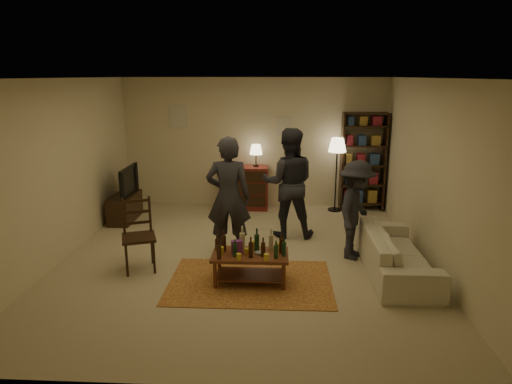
# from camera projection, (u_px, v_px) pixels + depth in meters

# --- Properties ---
(floor) EXTENTS (6.00, 6.00, 0.00)m
(floor) POSITION_uv_depth(u_px,v_px,m) (244.00, 258.00, 7.04)
(floor) COLOR #C6B793
(floor) RESTS_ON ground
(room_shell) EXTENTS (6.00, 6.00, 6.00)m
(room_shell) POSITION_uv_depth(u_px,v_px,m) (223.00, 121.00, 9.50)
(room_shell) COLOR beige
(room_shell) RESTS_ON ground
(rug) EXTENTS (2.20, 1.50, 0.01)m
(rug) POSITION_uv_depth(u_px,v_px,m) (250.00, 282.00, 6.22)
(rug) COLOR maroon
(rug) RESTS_ON ground
(coffee_table) EXTENTS (1.02, 0.56, 0.76)m
(coffee_table) POSITION_uv_depth(u_px,v_px,m) (250.00, 256.00, 6.12)
(coffee_table) COLOR brown
(coffee_table) RESTS_ON ground
(dining_chair) EXTENTS (0.59, 0.59, 1.06)m
(dining_chair) POSITION_uv_depth(u_px,v_px,m) (138.00, 232.00, 6.54)
(dining_chair) COLOR #321C10
(dining_chair) RESTS_ON ground
(tv_stand) EXTENTS (0.40, 1.00, 1.06)m
(tv_stand) POSITION_uv_depth(u_px,v_px,m) (125.00, 201.00, 8.81)
(tv_stand) COLOR #321C10
(tv_stand) RESTS_ON ground
(dresser) EXTENTS (1.00, 0.50, 1.36)m
(dresser) POSITION_uv_depth(u_px,v_px,m) (244.00, 186.00, 9.55)
(dresser) COLOR maroon
(dresser) RESTS_ON ground
(bookshelf) EXTENTS (0.90, 0.34, 2.02)m
(bookshelf) POSITION_uv_depth(u_px,v_px,m) (363.00, 161.00, 9.35)
(bookshelf) COLOR #321C10
(bookshelf) RESTS_ON ground
(floor_lamp) EXTENTS (0.36, 0.36, 1.52)m
(floor_lamp) POSITION_uv_depth(u_px,v_px,m) (337.00, 150.00, 9.20)
(floor_lamp) COLOR black
(floor_lamp) RESTS_ON ground
(sofa) EXTENTS (0.81, 2.08, 0.61)m
(sofa) POSITION_uv_depth(u_px,v_px,m) (396.00, 252.00, 6.46)
(sofa) COLOR beige
(sofa) RESTS_ON ground
(person_left) EXTENTS (0.68, 0.45, 1.87)m
(person_left) POSITION_uv_depth(u_px,v_px,m) (228.00, 197.00, 6.94)
(person_left) COLOR #28272F
(person_left) RESTS_ON ground
(person_right) EXTENTS (0.92, 0.72, 1.89)m
(person_right) POSITION_uv_depth(u_px,v_px,m) (288.00, 183.00, 7.81)
(person_right) COLOR #25252D
(person_right) RESTS_ON ground
(person_by_sofa) EXTENTS (0.92, 1.13, 1.52)m
(person_by_sofa) POSITION_uv_depth(u_px,v_px,m) (356.00, 210.00, 6.89)
(person_by_sofa) COLOR #25252C
(person_by_sofa) RESTS_ON ground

